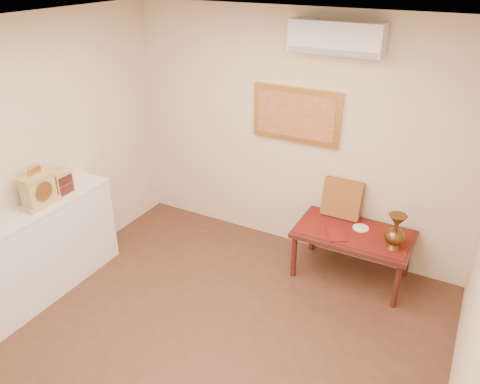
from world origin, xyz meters
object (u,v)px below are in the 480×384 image
Objects in this scene: brass_urn_tall at (396,228)px; low_table at (353,238)px; mantel_clock at (38,189)px; display_ledge at (30,259)px; wooden_chest at (61,182)px.

brass_urn_tall is 0.37× the size of low_table.
brass_urn_tall is 1.10× the size of mantel_clock.
low_table is at bearing 35.10° from display_ledge.
display_ledge is 3.27m from low_table.
mantel_clock is 0.34× the size of low_table.
mantel_clock reaches higher than wooden_chest.
brass_urn_tall is 3.58m from display_ledge.
mantel_clock is 3.19m from low_table.
wooden_chest is 0.20× the size of low_table.
wooden_chest reaches higher than low_table.
mantel_clock is 1.68× the size of wooden_chest.
display_ledge reaches higher than low_table.
display_ledge is at bearing -97.01° from mantel_clock.
display_ledge is 4.93× the size of mantel_clock.
wooden_chest is (0.00, 0.52, 0.61)m from display_ledge.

